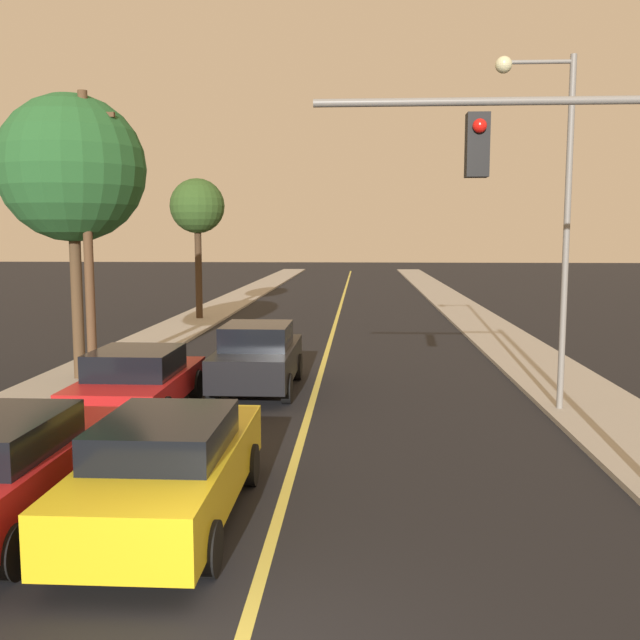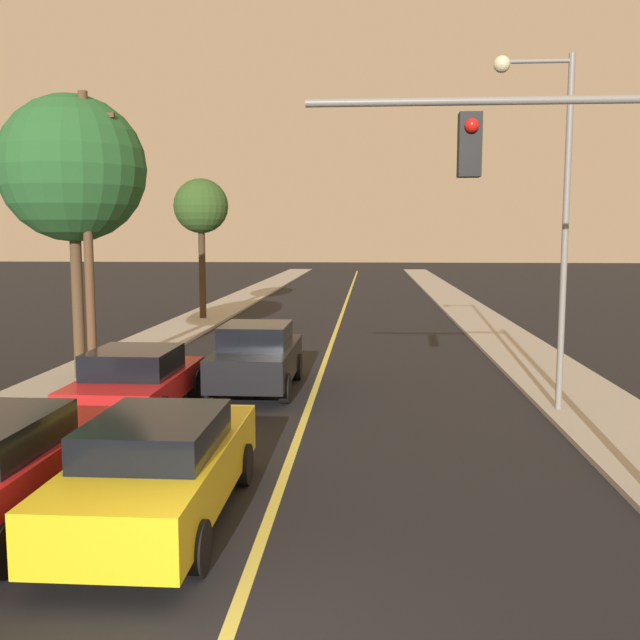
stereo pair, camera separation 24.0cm
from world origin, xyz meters
The scene contains 11 objects.
road_surface centered at (0.00, 36.00, 0.01)m, with size 10.53×80.00×0.01m.
sidewalk_left centered at (-6.51, 36.00, 0.06)m, with size 2.50×80.00×0.12m.
sidewalk_right centered at (6.51, 36.00, 0.06)m, with size 2.50×80.00×0.12m.
car_near_lane_front centered at (-1.47, 3.32, 0.80)m, with size 1.96×4.94×1.55m.
car_near_lane_second centered at (-1.47, 11.82, 0.89)m, with size 1.99×4.57×1.74m.
car_outer_lane_second centered at (-3.79, 9.28, 0.77)m, with size 2.12×4.55×1.48m.
traffic_signal_mast centered at (4.40, 4.50, 4.22)m, with size 5.31×0.42×5.99m.
streetlamp_right centered at (5.25, 9.90, 4.97)m, with size 1.71×0.36×7.66m.
utility_pole_left centered at (-5.86, 12.00, 4.01)m, with size 1.60×0.24×7.46m.
tree_left_near centered at (-6.42, 26.81, 5.25)m, with size 2.52×2.52×6.46m.
tree_left_far centered at (-6.47, 12.62, 5.69)m, with size 3.85×3.85×7.52m.
Camera 2 is at (1.38, -5.99, 3.96)m, focal length 40.00 mm.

